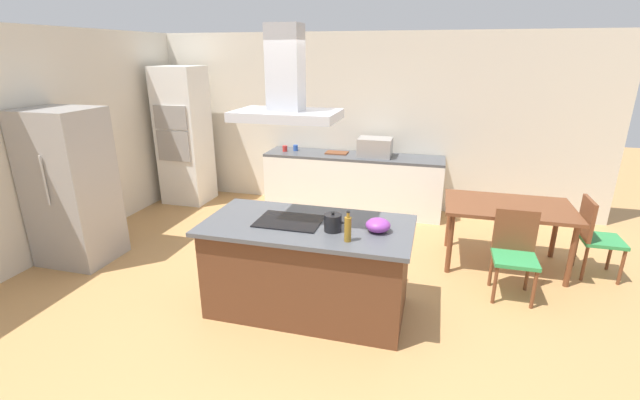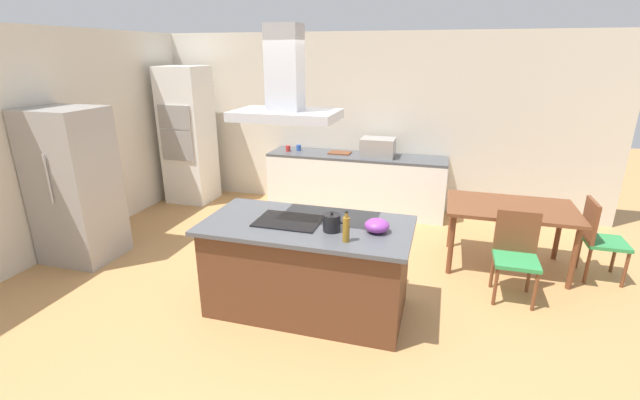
{
  "view_description": "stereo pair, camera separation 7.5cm",
  "coord_description": "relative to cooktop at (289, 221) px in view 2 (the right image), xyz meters",
  "views": [
    {
      "loc": [
        1.09,
        -3.57,
        2.41
      ],
      "look_at": [
        0.01,
        0.4,
        1.0
      ],
      "focal_mm": 24.35,
      "sensor_mm": 36.0,
      "label": 1
    },
    {
      "loc": [
        1.16,
        -3.55,
        2.41
      ],
      "look_at": [
        0.01,
        0.4,
        1.0
      ],
      "focal_mm": 24.35,
      "sensor_mm": 36.0,
      "label": 2
    }
  ],
  "objects": [
    {
      "name": "chair_at_right_end",
      "position": [
        3.05,
        1.5,
        -0.4
      ],
      "size": [
        0.42,
        0.42,
        0.89
      ],
      "color": "#33934C",
      "rests_on": "ground"
    },
    {
      "name": "wall_back",
      "position": [
        0.18,
        3.25,
        0.44
      ],
      "size": [
        7.2,
        0.1,
        2.7
      ],
      "primitive_type": "cube",
      "color": "beige",
      "rests_on": "ground"
    },
    {
      "name": "cooktop",
      "position": [
        0.0,
        0.0,
        0.0
      ],
      "size": [
        0.6,
        0.44,
        0.01
      ],
      "primitive_type": "cube",
      "color": "black",
      "rests_on": "kitchen_island"
    },
    {
      "name": "coffee_mug_red",
      "position": [
        -1.06,
        2.85,
        0.04
      ],
      "size": [
        0.08,
        0.08,
        0.09
      ],
      "primitive_type": "cylinder",
      "color": "red",
      "rests_on": "back_counter"
    },
    {
      "name": "countertop_microwave",
      "position": [
        0.38,
        2.88,
        0.13
      ],
      "size": [
        0.5,
        0.38,
        0.28
      ],
      "primitive_type": "cube",
      "color": "#9E9993",
      "rests_on": "back_counter"
    },
    {
      "name": "tea_kettle",
      "position": [
        0.45,
        -0.1,
        0.07
      ],
      "size": [
        0.21,
        0.16,
        0.18
      ],
      "color": "black",
      "rests_on": "kitchen_island"
    },
    {
      "name": "wall_oven_stack",
      "position": [
        -2.72,
        2.65,
        0.2
      ],
      "size": [
        0.7,
        0.66,
        2.2
      ],
      "color": "white",
      "rests_on": "ground"
    },
    {
      "name": "mixing_bowl",
      "position": [
        0.83,
        -0.02,
        0.05
      ],
      "size": [
        0.22,
        0.22,
        0.12
      ],
      "primitive_type": "ellipsoid",
      "color": "purple",
      "rests_on": "kitchen_island"
    },
    {
      "name": "chair_facing_island",
      "position": [
        2.13,
        0.84,
        -0.4
      ],
      "size": [
        0.42,
        0.42,
        0.89
      ],
      "color": "#33934C",
      "rests_on": "ground"
    },
    {
      "name": "back_counter",
      "position": [
        0.05,
        2.88,
        -0.46
      ],
      "size": [
        2.74,
        0.62,
        0.9
      ],
      "color": "white",
      "rests_on": "ground"
    },
    {
      "name": "dining_table",
      "position": [
        2.13,
        1.5,
        -0.24
      ],
      "size": [
        1.4,
        0.9,
        0.75
      ],
      "color": "brown",
      "rests_on": "ground"
    },
    {
      "name": "refrigerator",
      "position": [
        -2.8,
        0.33,
        0.0
      ],
      "size": [
        0.8,
        0.73,
        1.82
      ],
      "color": "#9E9993",
      "rests_on": "ground"
    },
    {
      "name": "range_hood",
      "position": [
        0.0,
        0.0,
        1.2
      ],
      "size": [
        0.9,
        0.55,
        0.78
      ],
      "color": "#ADADB2"
    },
    {
      "name": "ground",
      "position": [
        0.18,
        1.5,
        -0.91
      ],
      "size": [
        16.0,
        16.0,
        0.0
      ],
      "primitive_type": "plane",
      "color": "tan"
    },
    {
      "name": "kitchen_island",
      "position": [
        0.18,
        0.0,
        -0.45
      ],
      "size": [
        1.94,
        0.99,
        0.9
      ],
      "color": "#59331E",
      "rests_on": "ground"
    },
    {
      "name": "wall_left",
      "position": [
        -3.27,
        1.0,
        0.44
      ],
      "size": [
        0.1,
        8.8,
        2.7
      ],
      "primitive_type": "cube",
      "color": "beige",
      "rests_on": "ground"
    },
    {
      "name": "coffee_mug_blue",
      "position": [
        -0.91,
        2.95,
        0.04
      ],
      "size": [
        0.08,
        0.08,
        0.09
      ],
      "primitive_type": "cylinder",
      "color": "#2D56B2",
      "rests_on": "back_counter"
    },
    {
      "name": "cutting_board",
      "position": [
        -0.22,
        2.93,
        0.0
      ],
      "size": [
        0.34,
        0.24,
        0.02
      ],
      "primitive_type": "cube",
      "color": "brown",
      "rests_on": "back_counter"
    },
    {
      "name": "olive_oil_bottle",
      "position": [
        0.62,
        -0.29,
        0.11
      ],
      "size": [
        0.06,
        0.06,
        0.27
      ],
      "color": "olive",
      "rests_on": "kitchen_island"
    }
  ]
}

